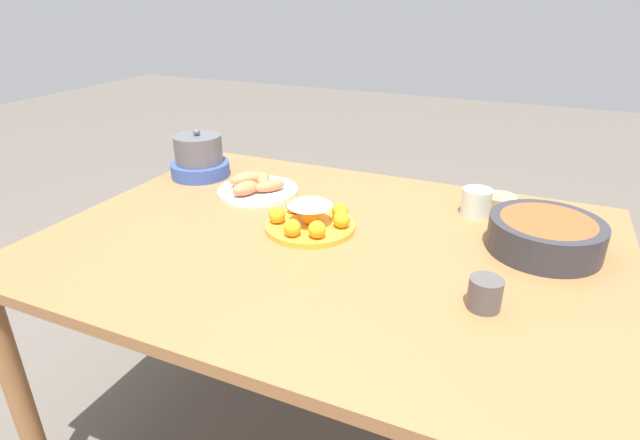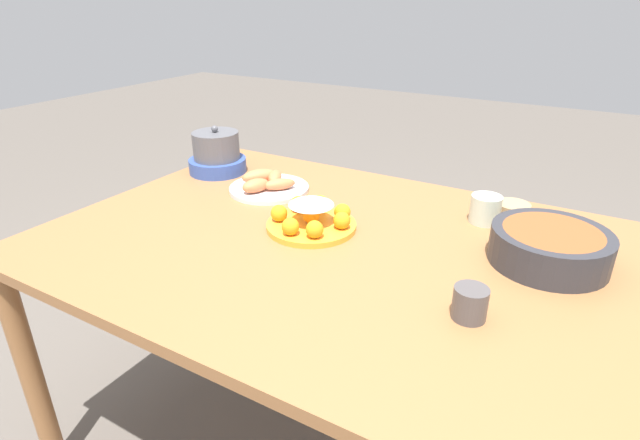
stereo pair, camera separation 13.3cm
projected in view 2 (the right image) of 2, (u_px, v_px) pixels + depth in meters
dining_table at (329, 266)px, 1.35m from camera, size 1.49×1.07×0.75m
cake_plate at (312, 219)px, 1.37m from camera, size 0.25×0.25×0.08m
serving_bowl at (550, 246)px, 1.18m from camera, size 0.28×0.28×0.09m
sauce_bowl at (513, 208)px, 1.46m from camera, size 0.10×0.10×0.03m
seafood_platter at (268, 185)px, 1.63m from camera, size 0.26×0.26×0.06m
cup_near at (470, 303)px, 0.99m from camera, size 0.07×0.07×0.07m
cup_far at (485, 209)px, 1.40m from camera, size 0.09×0.09×0.08m
warming_pot at (217, 154)px, 1.78m from camera, size 0.20×0.20×0.17m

